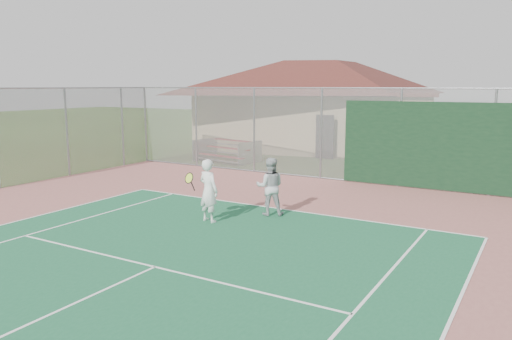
{
  "coord_description": "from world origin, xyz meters",
  "views": [
    {
      "loc": [
        6.55,
        -0.73,
        3.59
      ],
      "look_at": [
        -0.23,
        10.75,
        1.33
      ],
      "focal_mm": 35.0,
      "sensor_mm": 36.0,
      "label": 1
    }
  ],
  "objects": [
    {
      "name": "side_fence_left",
      "position": [
        -10.0,
        12.5,
        1.75
      ],
      "size": [
        0.08,
        9.0,
        3.5
      ],
      "color": "gray",
      "rests_on": "ground"
    },
    {
      "name": "clubhouse",
      "position": [
        -5.05,
        26.27,
        2.99
      ],
      "size": [
        15.1,
        11.48,
        5.9
      ],
      "rotation": [
        0.0,
        0.0,
        0.19
      ],
      "color": "tan",
      "rests_on": "ground"
    },
    {
      "name": "player_grey_back",
      "position": [
        0.0,
        11.13,
        0.81
      ],
      "size": [
        0.98,
        0.91,
        1.61
      ],
      "rotation": [
        0.0,
        0.0,
        3.63
      ],
      "color": "#AFB1B4",
      "rests_on": "ground"
    },
    {
      "name": "player_white_front",
      "position": [
        -1.06,
        9.69,
        0.85
      ],
      "size": [
        0.92,
        0.72,
        1.68
      ],
      "rotation": [
        0.0,
        0.0,
        2.95
      ],
      "color": "white",
      "rests_on": "ground"
    },
    {
      "name": "back_fence",
      "position": [
        2.11,
        16.98,
        1.67
      ],
      "size": [
        20.08,
        0.11,
        3.53
      ],
      "color": "gray",
      "rests_on": "ground"
    },
    {
      "name": "bleachers",
      "position": [
        -6.65,
        18.87,
        0.54
      ],
      "size": [
        2.92,
        1.95,
        1.01
      ],
      "rotation": [
        0.0,
        0.0,
        -0.17
      ],
      "color": "maroon",
      "rests_on": "ground"
    }
  ]
}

